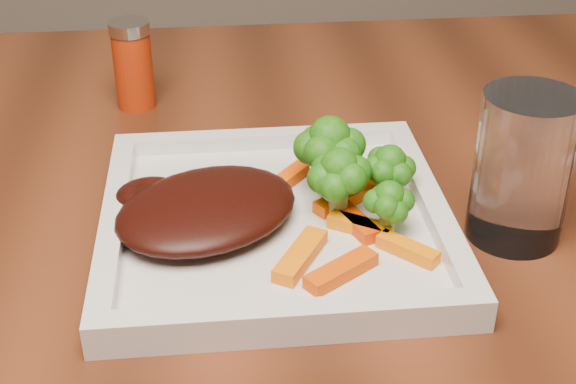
{
  "coord_description": "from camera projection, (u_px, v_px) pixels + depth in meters",
  "views": [
    {
      "loc": [
        0.11,
        -0.41,
        1.11
      ],
      "look_at": [
        0.17,
        0.12,
        0.79
      ],
      "focal_mm": 50.0,
      "sensor_mm": 36.0,
      "label": 1
    }
  ],
  "objects": [
    {
      "name": "carrot_5",
      "position": [
        354.0,
        220.0,
        0.62
      ],
      "size": [
        0.03,
        0.06,
        0.01
      ],
      "primitive_type": "cube",
      "rotation": [
        0.0,
        0.0,
        -1.2
      ],
      "color": "#E93B03",
      "rests_on": "plate"
    },
    {
      "name": "carrot_1",
      "position": [
        408.0,
        249.0,
        0.59
      ],
      "size": [
        0.04,
        0.04,
        0.01
      ],
      "primitive_type": "cube",
      "rotation": [
        0.0,
        0.0,
        -0.79
      ],
      "color": "orange",
      "rests_on": "plate"
    },
    {
      "name": "plate",
      "position": [
        276.0,
        226.0,
        0.64
      ],
      "size": [
        0.27,
        0.27,
        0.01
      ],
      "primitive_type": "cube",
      "color": "silver",
      "rests_on": "dining_table"
    },
    {
      "name": "steak",
      "position": [
        207.0,
        209.0,
        0.62
      ],
      "size": [
        0.19,
        0.17,
        0.03
      ],
      "primitive_type": "ellipsoid",
      "rotation": [
        0.0,
        0.0,
        0.54
      ],
      "color": "black",
      "rests_on": "plate"
    },
    {
      "name": "carrot_2",
      "position": [
        300.0,
        255.0,
        0.58
      ],
      "size": [
        0.05,
        0.06,
        0.01
      ],
      "primitive_type": "cube",
      "rotation": [
        0.0,
        0.0,
        1.04
      ],
      "color": "orange",
      "rests_on": "plate"
    },
    {
      "name": "broccoli_3",
      "position": [
        339.0,
        182.0,
        0.62
      ],
      "size": [
        0.07,
        0.07,
        0.06
      ],
      "primitive_type": null,
      "rotation": [
        0.0,
        0.0,
        0.34
      ],
      "color": "#1E6410",
      "rests_on": "plate"
    },
    {
      "name": "broccoli_1",
      "position": [
        389.0,
        167.0,
        0.64
      ],
      "size": [
        0.05,
        0.05,
        0.06
      ],
      "primitive_type": null,
      "rotation": [
        0.0,
        0.0,
        0.02
      ],
      "color": "#177313",
      "rests_on": "plate"
    },
    {
      "name": "carrot_3",
      "position": [
        394.0,
        175.0,
        0.68
      ],
      "size": [
        0.05,
        0.04,
        0.01
      ],
      "primitive_type": "cube",
      "rotation": [
        0.0,
        0.0,
        0.51
      ],
      "color": "orange",
      "rests_on": "plate"
    },
    {
      "name": "broccoli_0",
      "position": [
        329.0,
        156.0,
        0.65
      ],
      "size": [
        0.08,
        0.08,
        0.07
      ],
      "primitive_type": null,
      "rotation": [
        0.0,
        0.0,
        0.31
      ],
      "color": "#305B0F",
      "rests_on": "plate"
    },
    {
      "name": "carrot_7",
      "position": [
        360.0,
        226.0,
        0.62
      ],
      "size": [
        0.05,
        0.04,
        0.01
      ],
      "primitive_type": "cube",
      "rotation": [
        0.0,
        0.0,
        -0.56
      ],
      "color": "orange",
      "rests_on": "plate"
    },
    {
      "name": "broccoli_2",
      "position": [
        389.0,
        201.0,
        0.6
      ],
      "size": [
        0.05,
        0.05,
        0.06
      ],
      "primitive_type": null,
      "rotation": [
        0.0,
        0.0,
        0.24
      ],
      "color": "#217A14",
      "rests_on": "plate"
    },
    {
      "name": "drinking_glass",
      "position": [
        522.0,
        168.0,
        0.61
      ],
      "size": [
        0.09,
        0.09,
        0.12
      ],
      "primitive_type": "cylinder",
      "rotation": [
        0.0,
        0.0,
        0.2
      ],
      "color": "white",
      "rests_on": "dining_table"
    },
    {
      "name": "carrot_0",
      "position": [
        341.0,
        270.0,
        0.57
      ],
      "size": [
        0.06,
        0.05,
        0.01
      ],
      "primitive_type": "cube",
      "rotation": [
        0.0,
        0.0,
        0.61
      ],
      "color": "#E34903",
      "rests_on": "plate"
    },
    {
      "name": "carrot_4",
      "position": [
        287.0,
        179.0,
        0.68
      ],
      "size": [
        0.04,
        0.05,
        0.01
      ],
      "primitive_type": "cube",
      "rotation": [
        0.0,
        0.0,
        0.88
      ],
      "color": "#FB4D04",
      "rests_on": "plate"
    },
    {
      "name": "carrot_6",
      "position": [
        343.0,
        199.0,
        0.65
      ],
      "size": [
        0.05,
        0.04,
        0.01
      ],
      "primitive_type": "cube",
      "rotation": [
        0.0,
        0.0,
        0.6
      ],
      "color": "#F05003",
      "rests_on": "plate"
    },
    {
      "name": "spice_shaker",
      "position": [
        133.0,
        65.0,
        0.82
      ],
      "size": [
        0.05,
        0.05,
        0.09
      ],
      "primitive_type": "cylinder",
      "rotation": [
        0.0,
        0.0,
        0.17
      ],
      "color": "#A82809",
      "rests_on": "dining_table"
    }
  ]
}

